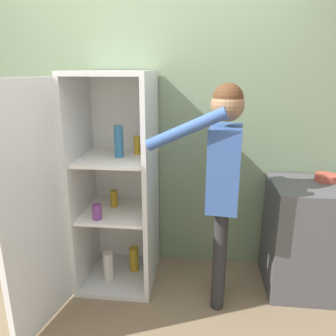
# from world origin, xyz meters

# --- Properties ---
(ground_plane) EXTENTS (12.00, 12.00, 0.00)m
(ground_plane) POSITION_xyz_m (0.00, 0.00, 0.00)
(ground_plane) COLOR #7A664C
(wall_back) EXTENTS (7.00, 0.06, 2.55)m
(wall_back) POSITION_xyz_m (0.00, 0.98, 1.27)
(wall_back) COLOR gray
(wall_back) RESTS_ON ground_plane
(refrigerator) EXTENTS (0.77, 1.23, 1.73)m
(refrigerator) POSITION_xyz_m (-0.31, 0.53, 0.86)
(refrigerator) COLOR silver
(refrigerator) RESTS_ON ground_plane
(person) EXTENTS (0.65, 0.50, 1.66)m
(person) POSITION_xyz_m (0.61, 0.39, 1.08)
(person) COLOR #262628
(person) RESTS_ON ground_plane
(counter) EXTENTS (0.66, 0.56, 0.90)m
(counter) POSITION_xyz_m (1.34, 0.65, 0.45)
(counter) COLOR #4C4C51
(counter) RESTS_ON ground_plane
(bowl) EXTENTS (0.17, 0.17, 0.05)m
(bowl) POSITION_xyz_m (1.44, 0.75, 0.93)
(bowl) COLOR #B24738
(bowl) RESTS_ON counter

